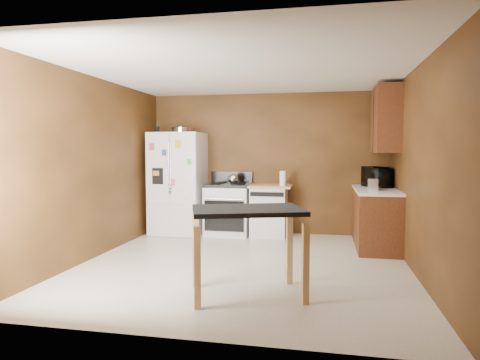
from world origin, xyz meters
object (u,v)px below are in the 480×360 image
(kettle, at_px, (233,179))
(toaster, at_px, (374,184))
(roasting_pan, at_px, (182,130))
(gas_range, at_px, (228,209))
(dishwasher, at_px, (269,210))
(pen_cup, at_px, (157,129))
(microwave, at_px, (377,178))
(island, at_px, (247,223))
(green_canister, at_px, (283,182))
(paper_towel, at_px, (283,178))
(refrigerator, at_px, (178,183))

(kettle, height_order, toaster, kettle)
(roasting_pan, distance_m, toaster, 3.42)
(gas_range, distance_m, dishwasher, 0.72)
(pen_cup, height_order, gas_range, pen_cup)
(microwave, bearing_deg, gas_range, 64.14)
(pen_cup, xyz_separation_m, microwave, (3.74, -0.01, -0.81))
(dishwasher, relative_size, island, 0.70)
(kettle, height_order, green_canister, kettle)
(toaster, relative_size, microwave, 0.45)
(paper_towel, bearing_deg, dishwasher, 155.97)
(green_canister, height_order, dishwasher, green_canister)
(refrigerator, xyz_separation_m, dishwasher, (1.63, 0.09, -0.45))
(microwave, bearing_deg, refrigerator, 66.06)
(island, bearing_deg, kettle, 105.00)
(pen_cup, bearing_deg, dishwasher, 4.51)
(roasting_pan, height_order, pen_cup, pen_cup)
(microwave, height_order, gas_range, microwave)
(green_canister, bearing_deg, gas_range, -177.34)
(island, bearing_deg, refrigerator, 121.13)
(roasting_pan, bearing_deg, paper_towel, -2.29)
(kettle, bearing_deg, gas_range, 140.63)
(paper_towel, distance_m, green_canister, 0.14)
(roasting_pan, xyz_separation_m, kettle, (0.94, -0.07, -0.85))
(pen_cup, distance_m, gas_range, 1.88)
(kettle, relative_size, gas_range, 0.17)
(refrigerator, distance_m, gas_range, 1.01)
(green_canister, xyz_separation_m, microwave, (1.52, -0.19, 0.10))
(kettle, bearing_deg, dishwasher, 10.22)
(green_canister, xyz_separation_m, toaster, (1.42, -0.78, 0.04))
(microwave, bearing_deg, toaster, 148.03)
(kettle, distance_m, gas_range, 0.55)
(toaster, height_order, island, toaster)
(pen_cup, relative_size, refrigerator, 0.06)
(toaster, distance_m, microwave, 0.60)
(green_canister, distance_m, toaster, 1.62)
(roasting_pan, relative_size, paper_towel, 1.47)
(refrigerator, relative_size, gas_range, 1.64)
(toaster, xyz_separation_m, island, (-1.48, -2.32, -0.23))
(green_canister, distance_m, refrigerator, 1.88)
(pen_cup, xyz_separation_m, paper_towel, (2.23, 0.05, -0.84))
(toaster, bearing_deg, pen_cup, -173.35)
(toaster, bearing_deg, roasting_pan, -176.57)
(paper_towel, relative_size, microwave, 0.47)
(paper_towel, height_order, toaster, paper_towel)
(paper_towel, xyz_separation_m, refrigerator, (-1.88, 0.02, -0.11))
(pen_cup, relative_size, kettle, 0.62)
(microwave, height_order, island, microwave)
(paper_towel, height_order, microwave, microwave)
(gas_range, height_order, island, gas_range)
(microwave, distance_m, dishwasher, 1.87)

